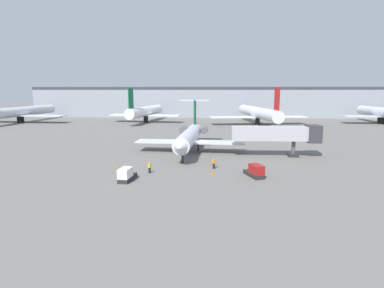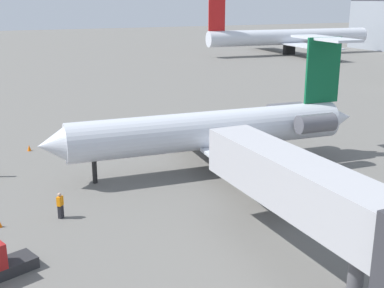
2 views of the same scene
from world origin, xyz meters
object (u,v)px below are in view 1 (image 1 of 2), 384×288
Objects in this scene: jet_bridge at (281,134)px; ground_crew_loader at (150,168)px; regional_jet at (190,136)px; baggage_tug_trailing at (255,171)px; traffic_cone_near at (116,166)px; parked_airliner_west_mid at (145,112)px; parked_airliner_centre at (258,113)px; ground_crew_marshaller at (214,163)px; traffic_cone_mid at (213,173)px; parked_airliner_east_mid at (382,113)px; parked_airliner_west_end at (19,112)px; baggage_tug_lead at (126,175)px.

ground_crew_loader is (-22.25, -13.39, -3.44)m from jet_bridge.
regional_jet is 17.64m from jet_bridge.
baggage_tug_trailing reaches higher than traffic_cone_near.
parked_airliner_centre is at bearing -7.83° from parked_airliner_west_mid.
traffic_cone_mid is at bearing -92.88° from ground_crew_marshaller.
parked_airliner_west_mid reaches higher than ground_crew_loader.
parked_airliner_east_mid is at bearing 40.81° from regional_jet.
ground_crew_loader is at bearing -134.07° from parked_airliner_east_mid.
baggage_tug_trailing is at bearing -41.93° from parked_airliner_west_end.
traffic_cone_near is at bearing -179.43° from ground_crew_marshaller.
jet_bridge is 30.44m from traffic_cone_near.
traffic_cone_mid is (-0.18, -3.65, -0.58)m from ground_crew_marshaller.
jet_bridge is at bearing 35.77° from baggage_tug_lead.
parked_airliner_west_end is at bearing 142.12° from regional_jet.
traffic_cone_mid is (-12.75, -13.76, -4.02)m from jet_bridge.
parked_airliner_west_mid is 89.26m from parked_airliner_east_mid.
parked_airliner_west_end reaches higher than traffic_cone_mid.
ground_crew_marshaller is 3.70m from traffic_cone_mid.
parked_airliner_west_end is at bearing 138.07° from baggage_tug_trailing.
baggage_tug_trailing is at bearing -8.67° from traffic_cone_mid.
baggage_tug_lead is 109.52m from parked_airliner_east_mid.
traffic_cone_mid is (11.86, 3.98, -0.56)m from baggage_tug_lead.
ground_crew_loader reaches higher than traffic_cone_near.
ground_crew_marshaller is at bearing 0.57° from traffic_cone_near.
ground_crew_marshaller is 95.77m from parked_airliner_east_mid.
ground_crew_marshaller is at bearing 32.34° from baggage_tug_lead.
ground_crew_marshaller is 0.05× the size of parked_airliner_west_mid.
parked_airliner_centre reaches higher than ground_crew_marshaller.
parked_airliner_west_mid reaches higher than traffic_cone_mid.
jet_bridge is at bearing 38.80° from ground_crew_marshaller.
parked_airliner_west_end is 90.81m from parked_airliner_centre.
parked_airliner_west_end reaches higher than regional_jet.
ground_crew_loader is at bearing 175.24° from baggage_tug_trailing.
ground_crew_marshaller is 68.32m from parked_airliner_centre.
traffic_cone_mid is 71.93m from parked_airliner_centre.
parked_airliner_centre reaches higher than parked_airliner_west_mid.
parked_airliner_west_end is at bearing 146.57° from jet_bridge.
traffic_cone_near is (-15.80, -0.16, -0.58)m from ground_crew_marshaller.
ground_crew_marshaller is 15.81m from traffic_cone_near.
parked_airliner_centre is (16.50, 66.21, 3.42)m from ground_crew_marshaller.
parked_airliner_west_mid is at bearing 112.68° from baggage_tug_trailing.
traffic_cone_mid is at bearing -103.43° from parked_airliner_centre.
jet_bridge reaches higher than traffic_cone_mid.
baggage_tug_lead reaches higher than traffic_cone_near.
parked_airliner_west_mid is (-32.03, 76.65, 3.37)m from baggage_tug_trailing.
regional_jet is at bearing 169.42° from jet_bridge.
parked_airliner_west_end is (-58.50, 67.61, 3.86)m from traffic_cone_near.
parked_airliner_west_end reaches higher than ground_crew_marshaller.
ground_crew_loader is 0.05× the size of parked_airliner_west_mid.
ground_crew_marshaller is 0.41× the size of baggage_tug_lead.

